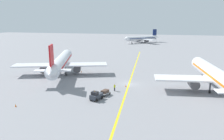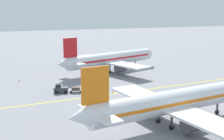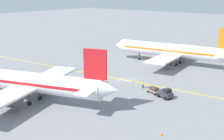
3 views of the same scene
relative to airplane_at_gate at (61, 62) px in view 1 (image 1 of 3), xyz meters
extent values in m
plane|color=gray|center=(22.13, -5.32, -3.71)|extent=(400.00, 400.00, 0.00)
cube|color=yellow|center=(22.13, -5.32, -3.71)|extent=(9.54, 119.68, 0.01)
cylinder|color=silver|center=(-0.14, 0.42, 0.09)|extent=(12.96, 29.59, 3.60)
cone|color=silver|center=(-5.29, 15.78, 0.09)|extent=(4.01, 3.36, 3.42)
cone|color=silver|center=(5.11, -15.23, 0.39)|extent=(3.86, 3.82, 3.06)
cube|color=red|center=(-0.14, 0.42, 0.24)|extent=(12.04, 26.76, 0.50)
cube|color=silver|center=(0.18, -0.53, -0.63)|extent=(28.20, 13.84, 0.36)
cylinder|color=#4C4C51|center=(-4.56, -2.12, -1.88)|extent=(3.10, 3.73, 2.20)
cylinder|color=#4C4C51|center=(4.92, 1.06, -1.88)|extent=(3.10, 3.73, 2.20)
cube|color=red|center=(4.31, -12.86, 4.39)|extent=(1.61, 3.91, 5.00)
cube|color=silver|center=(4.15, -12.38, 0.49)|extent=(9.30, 5.14, 0.24)
cylinder|color=#4C4C51|center=(-3.19, 9.52, -2.31)|extent=(0.36, 0.36, 2.00)
cylinder|color=black|center=(-3.19, 9.52, -3.31)|extent=(0.52, 0.85, 0.80)
cylinder|color=#4C4C51|center=(-1.02, -1.99, -2.31)|extent=(0.36, 0.36, 2.00)
cylinder|color=black|center=(-1.02, -1.99, -3.31)|extent=(0.52, 0.85, 0.80)
cylinder|color=#4C4C51|center=(2.01, -0.97, -2.31)|extent=(0.36, 0.36, 2.00)
cylinder|color=black|center=(2.01, -0.97, -3.31)|extent=(0.52, 0.85, 0.80)
cylinder|color=white|center=(42.59, -5.92, 0.09)|extent=(7.74, 30.21, 3.60)
cone|color=white|center=(40.34, 10.12, 0.09)|extent=(3.72, 2.85, 3.42)
cube|color=orange|center=(42.59, -5.92, 0.24)|extent=(7.37, 27.24, 0.50)
cube|color=white|center=(42.73, -6.91, -0.63)|extent=(28.45, 9.05, 0.36)
cylinder|color=#4C4C51|center=(37.78, -7.61, -1.88)|extent=(2.62, 3.48, 2.20)
cylinder|color=#4C4C51|center=(41.26, 3.58, -2.31)|extent=(0.36, 0.36, 2.00)
cylinder|color=black|center=(41.26, 3.58, -3.31)|extent=(0.39, 0.83, 0.80)
cylinder|color=#4C4C51|center=(41.29, -8.13, -2.31)|extent=(0.36, 0.36, 2.00)
cylinder|color=black|center=(41.29, -8.13, -3.31)|extent=(0.39, 0.83, 0.80)
cylinder|color=black|center=(44.46, -7.68, -3.31)|extent=(0.39, 0.83, 0.80)
cylinder|color=white|center=(13.07, 100.31, -0.29)|extent=(20.92, 21.83, 3.24)
cone|color=white|center=(3.04, 89.72, -0.29)|extent=(3.72, 3.68, 3.08)
cone|color=white|center=(23.28, 111.09, -0.02)|extent=(3.86, 3.85, 2.75)
cube|color=#0F1E51|center=(13.07, 100.31, -0.15)|extent=(19.09, 19.90, 0.45)
cube|color=white|center=(13.69, 100.96, -0.94)|extent=(21.51, 20.73, 0.32)
cylinder|color=#4C4C51|center=(16.96, 97.87, -2.06)|extent=(3.42, 3.45, 1.98)
cylinder|color=#4C4C51|center=(10.42, 104.06, -2.06)|extent=(3.42, 3.45, 1.98)
cube|color=#0F1E51|center=(21.74, 109.45, 3.58)|extent=(2.71, 2.84, 4.50)
cube|color=white|center=(21.43, 109.13, 0.07)|extent=(7.37, 7.14, 0.22)
cylinder|color=#4C4C51|center=(7.13, 94.04, -2.45)|extent=(0.32, 0.32, 1.80)
cylinder|color=black|center=(7.13, 94.04, -3.35)|extent=(0.68, 0.70, 0.72)
cylinder|color=#4C4C51|center=(15.35, 100.62, -2.45)|extent=(0.32, 0.32, 1.80)
cylinder|color=black|center=(15.35, 100.62, -3.35)|extent=(0.68, 0.70, 0.72)
cylinder|color=#4C4C51|center=(13.26, 102.61, -2.45)|extent=(0.32, 0.32, 1.80)
cylinder|color=black|center=(13.26, 102.61, -3.35)|extent=(0.68, 0.70, 0.72)
cube|color=#333842|center=(17.45, -18.48, -2.91)|extent=(2.36, 3.32, 0.90)
cube|color=black|center=(17.28, -19.01, -2.11)|extent=(1.55, 1.44, 0.70)
sphere|color=orange|center=(17.28, -19.01, -1.68)|extent=(0.16, 0.16, 0.16)
cylinder|color=black|center=(17.86, -19.64, -3.36)|extent=(0.45, 0.74, 0.70)
cylinder|color=black|center=(16.44, -19.18, -3.36)|extent=(0.45, 0.74, 0.70)
cylinder|color=black|center=(18.47, -17.79, -3.36)|extent=(0.45, 0.74, 0.70)
cylinder|color=black|center=(17.04, -17.32, -3.36)|extent=(0.45, 0.74, 0.70)
cube|color=gray|center=(18.44, -15.44, -3.17)|extent=(2.14, 2.91, 0.20)
cube|color=#4C382D|center=(18.44, -15.44, -2.77)|extent=(1.63, 2.08, 0.60)
cylinder|color=black|center=(18.72, -16.62, -3.49)|extent=(0.27, 0.46, 0.44)
cylinder|color=black|center=(17.52, -16.23, -3.49)|extent=(0.27, 0.46, 0.44)
cylinder|color=black|center=(19.36, -14.65, -3.49)|extent=(0.27, 0.46, 0.44)
cylinder|color=black|center=(18.17, -14.26, -3.49)|extent=(0.27, 0.46, 0.44)
cylinder|color=#23232D|center=(19.86, -11.87, -3.28)|extent=(0.16, 0.16, 0.85)
cylinder|color=#23232D|center=(19.77, -12.05, -3.28)|extent=(0.16, 0.16, 0.85)
cube|color=#CCD819|center=(19.81, -11.96, -2.56)|extent=(0.35, 0.42, 0.60)
cylinder|color=#CCD819|center=(19.92, -11.74, -2.56)|extent=(0.10, 0.10, 0.55)
cylinder|color=#CCD819|center=(19.71, -12.18, -2.56)|extent=(0.10, 0.10, 0.55)
sphere|color=#9E7051|center=(19.81, -11.96, -2.14)|extent=(0.22, 0.22, 0.22)
cone|color=orange|center=(5.07, 3.75, -3.43)|extent=(0.32, 0.32, 0.55)
cone|color=orange|center=(21.75, -8.07, -3.43)|extent=(0.32, 0.32, 0.55)
cone|color=orange|center=(3.46, -25.93, -3.43)|extent=(0.32, 0.32, 0.55)
camera|label=1|loc=(31.23, -59.72, 12.71)|focal=35.00mm
camera|label=2|loc=(82.41, -32.58, 14.37)|focal=50.00mm
camera|label=3|loc=(-31.77, -45.73, 16.13)|focal=50.00mm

